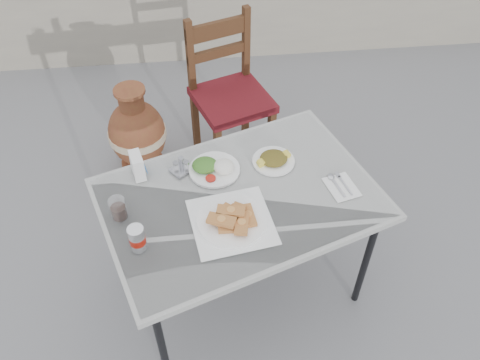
{
  "coord_description": "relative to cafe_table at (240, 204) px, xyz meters",
  "views": [
    {
      "loc": [
        -0.06,
        -1.51,
        2.48
      ],
      "look_at": [
        0.11,
        0.09,
        0.81
      ],
      "focal_mm": 38.0,
      "sensor_mm": 36.0,
      "label": 1
    }
  ],
  "objects": [
    {
      "name": "condiment_caddy",
      "position": [
        -0.26,
        0.2,
        0.08
      ],
      "size": [
        0.13,
        0.13,
        0.07
      ],
      "rotation": [
        0.0,
        0.0,
        0.65
      ],
      "color": "#ACACB3",
      "rests_on": "cafe_table"
    },
    {
      "name": "ground",
      "position": [
        -0.11,
        -0.04,
        -0.7
      ],
      "size": [
        80.0,
        80.0,
        0.0
      ],
      "primitive_type": "plane",
      "color": "slate",
      "rests_on": "ground"
    },
    {
      "name": "salad_chopped_plate",
      "position": [
        0.19,
        0.21,
        0.07
      ],
      "size": [
        0.21,
        0.21,
        0.04
      ],
      "color": "white",
      "rests_on": "cafe_table"
    },
    {
      "name": "cafe_table",
      "position": [
        0.0,
        0.0,
        0.0
      ],
      "size": [
        1.45,
        1.2,
        0.76
      ],
      "rotation": [
        0.0,
        0.0,
        0.33
      ],
      "color": "black",
      "rests_on": "ground"
    },
    {
      "name": "pide_plate",
      "position": [
        -0.05,
        -0.15,
        0.08
      ],
      "size": [
        0.4,
        0.4,
        0.07
      ],
      "rotation": [
        0.0,
        0.0,
        0.16
      ],
      "color": "white",
      "rests_on": "cafe_table"
    },
    {
      "name": "salad_rice_plate",
      "position": [
        -0.11,
        0.18,
        0.08
      ],
      "size": [
        0.25,
        0.25,
        0.06
      ],
      "color": "white",
      "rests_on": "cafe_table"
    },
    {
      "name": "chair",
      "position": [
        0.05,
        1.1,
        -0.18
      ],
      "size": [
        0.57,
        0.57,
        1.01
      ],
      "rotation": [
        0.0,
        0.0,
        0.34
      ],
      "color": "#39190F",
      "rests_on": "ground"
    },
    {
      "name": "soda_can",
      "position": [
        -0.45,
        -0.24,
        0.12
      ],
      "size": [
        0.07,
        0.07,
        0.12
      ],
      "color": "silver",
      "rests_on": "cafe_table"
    },
    {
      "name": "terracotta_urn",
      "position": [
        -0.56,
        1.02,
        -0.4
      ],
      "size": [
        0.38,
        0.38,
        0.66
      ],
      "color": "brown",
      "rests_on": "ground"
    },
    {
      "name": "cola_glass",
      "position": [
        -0.54,
        -0.06,
        0.1
      ],
      "size": [
        0.07,
        0.07,
        0.11
      ],
      "color": "white",
      "rests_on": "cafe_table"
    },
    {
      "name": "napkin_holder",
      "position": [
        -0.46,
        0.19,
        0.12
      ],
      "size": [
        0.08,
        0.11,
        0.12
      ],
      "rotation": [
        0.0,
        0.0,
        0.26
      ],
      "color": "white",
      "rests_on": "cafe_table"
    },
    {
      "name": "cutlery_napkin",
      "position": [
        0.47,
        0.02,
        0.06
      ],
      "size": [
        0.16,
        0.19,
        0.01
      ],
      "rotation": [
        0.0,
        0.0,
        0.25
      ],
      "color": "white",
      "rests_on": "cafe_table"
    }
  ]
}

